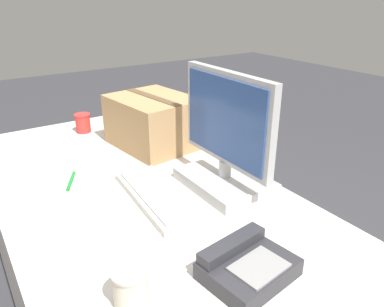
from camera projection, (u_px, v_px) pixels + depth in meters
The scene contains 9 objects.
office_desk at pixel (144, 274), 1.48m from camera, with size 1.80×0.90×0.75m.
monitor at pixel (226, 146), 1.30m from camera, with size 0.44×0.24×0.42m.
keyboard at pixel (157, 196), 1.28m from camera, with size 0.44×0.18×0.03m.
desk_phone at pixel (247, 266), 0.93m from camera, with size 0.20×0.24×0.08m.
paper_cup_left at pixel (83, 123), 1.87m from camera, with size 0.08×0.08×0.09m.
paper_cup_right at pixel (131, 288), 0.83m from camera, with size 0.09×0.09×0.10m.
spoon at pixel (57, 147), 1.70m from camera, with size 0.14×0.08×0.00m.
cardboard_box at pixel (154, 122), 1.69m from camera, with size 0.41×0.35×0.23m.
pen_marker at pixel (71, 181), 1.39m from camera, with size 0.13×0.07×0.01m.
Camera 1 is at (1.08, -0.49, 1.41)m, focal length 35.00 mm.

